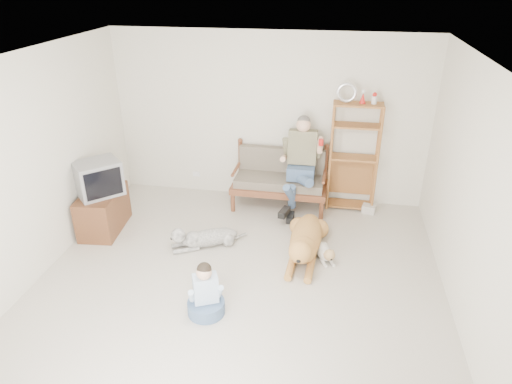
% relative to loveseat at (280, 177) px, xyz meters
% --- Properties ---
extents(floor, '(5.50, 5.50, 0.00)m').
position_rel_loveseat_xyz_m(floor, '(-0.24, -2.44, -0.49)').
color(floor, beige).
rests_on(floor, ground).
extents(ceiling, '(5.50, 5.50, 0.00)m').
position_rel_loveseat_xyz_m(ceiling, '(-0.24, -2.44, 2.21)').
color(ceiling, white).
rests_on(ceiling, ground).
extents(wall_back, '(5.00, 0.00, 5.00)m').
position_rel_loveseat_xyz_m(wall_back, '(-0.24, 0.31, 0.86)').
color(wall_back, beige).
rests_on(wall_back, ground).
extents(wall_left, '(0.00, 5.50, 5.50)m').
position_rel_loveseat_xyz_m(wall_left, '(-2.74, -2.44, 0.86)').
color(wall_left, beige).
rests_on(wall_left, ground).
extents(wall_right, '(0.00, 5.50, 5.50)m').
position_rel_loveseat_xyz_m(wall_right, '(2.26, -2.44, 0.86)').
color(wall_right, beige).
rests_on(wall_right, ground).
extents(loveseat, '(1.51, 0.73, 0.95)m').
position_rel_loveseat_xyz_m(loveseat, '(0.00, 0.00, 0.00)').
color(loveseat, brown).
rests_on(loveseat, ground).
extents(man, '(0.58, 0.83, 1.34)m').
position_rel_loveseat_xyz_m(man, '(0.31, -0.21, 0.21)').
color(man, '#465A80').
rests_on(man, loveseat).
extents(etagere, '(0.77, 0.33, 2.02)m').
position_rel_loveseat_xyz_m(etagere, '(1.12, 0.11, 0.40)').
color(etagere, '#9F6032').
rests_on(etagere, ground).
extents(book_stack, '(0.23, 0.19, 0.13)m').
position_rel_loveseat_xyz_m(book_stack, '(1.44, -0.04, -0.42)').
color(book_stack, beige).
rests_on(book_stack, ground).
extents(tv_stand, '(0.58, 0.94, 0.60)m').
position_rel_loveseat_xyz_m(tv_stand, '(-2.47, -1.22, -0.19)').
color(tv_stand, brown).
rests_on(tv_stand, ground).
extents(crt_tv, '(0.76, 0.75, 0.49)m').
position_rel_loveseat_xyz_m(crt_tv, '(-2.44, -1.25, 0.36)').
color(crt_tv, gray).
rests_on(crt_tv, tv_stand).
extents(wall_outlet, '(0.12, 0.02, 0.08)m').
position_rel_loveseat_xyz_m(wall_outlet, '(-1.49, 0.30, -0.19)').
color(wall_outlet, silver).
rests_on(wall_outlet, ground).
extents(golden_retriever, '(0.48, 1.70, 0.51)m').
position_rel_loveseat_xyz_m(golden_retriever, '(0.52, -1.39, -0.28)').
color(golden_retriever, '#C77F45').
rests_on(golden_retriever, ground).
extents(shaggy_dog, '(1.02, 0.64, 0.34)m').
position_rel_loveseat_xyz_m(shaggy_dog, '(-0.89, -1.43, -0.35)').
color(shaggy_dog, white).
rests_on(shaggy_dog, ground).
extents(terrier, '(0.34, 0.60, 0.24)m').
position_rel_loveseat_xyz_m(terrier, '(0.79, -1.45, -0.38)').
color(terrier, silver).
rests_on(terrier, ground).
extents(child, '(0.42, 0.42, 0.67)m').
position_rel_loveseat_xyz_m(child, '(-0.49, -2.74, -0.24)').
color(child, '#465A80').
rests_on(child, ground).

